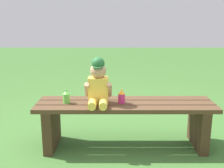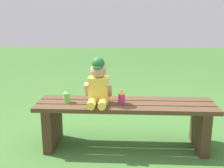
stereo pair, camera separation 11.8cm
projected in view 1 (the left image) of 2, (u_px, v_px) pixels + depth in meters
ground_plane at (125, 146)px, 2.47m from camera, size 16.00×16.00×0.00m
park_bench at (125, 116)px, 2.40m from camera, size 1.56×0.40×0.42m
child_figure at (98, 84)px, 2.30m from camera, size 0.23×0.27×0.40m
sippy_cup_left at (66, 97)px, 2.34m from camera, size 0.06×0.06×0.12m
sippy_cup_right at (121, 97)px, 2.35m from camera, size 0.06×0.06×0.12m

